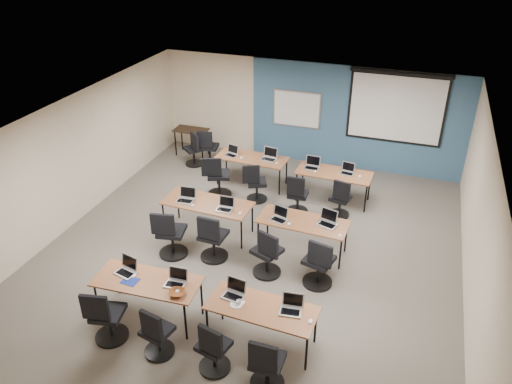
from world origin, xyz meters
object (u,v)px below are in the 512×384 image
at_px(task_chair_5, 212,241).
at_px(laptop_8, 232,153).
at_px(laptop_6, 279,216).
at_px(task_chair_6, 267,257).
at_px(laptop_10, 312,165).
at_px(spare_chair_a, 208,150).
at_px(laptop_1, 176,280).
at_px(task_chair_3, 266,368).
at_px(training_table_front_left, 147,283).
at_px(task_chair_4, 170,237).
at_px(task_chair_8, 217,180).
at_px(laptop_9, 269,156).
at_px(laptop_11, 348,171).
at_px(laptop_4, 186,197).
at_px(laptop_2, 234,292).
at_px(whiteboard, 297,109).
at_px(training_table_back_right, 334,174).
at_px(task_chair_1, 157,336).
at_px(training_table_back_left, 252,159).
at_px(task_chair_2, 213,351).
at_px(training_table_mid_left, 207,204).
at_px(task_chair_7, 319,266).
at_px(projector_screen, 397,104).
at_px(laptop_5, 225,206).
at_px(spare_chair_b, 194,152).
at_px(laptop_0, 127,269).
at_px(task_chair_10, 297,198).
at_px(utility_table, 191,133).
at_px(training_table_front_right, 262,310).
at_px(task_chair_9, 255,186).
at_px(laptop_3, 292,307).
at_px(task_chair_0, 106,320).
at_px(laptop_7, 328,221).
at_px(training_table_mid_right, 303,223).
at_px(task_chair_11, 340,201).

distance_m(task_chair_5, laptop_8, 3.28).
height_order(laptop_6, task_chair_6, task_chair_6).
height_order(laptop_10, spare_chair_a, laptop_10).
xyz_separation_m(laptop_1, task_chair_3, (1.81, -0.88, -0.39)).
distance_m(training_table_front_left, task_chair_4, 1.70).
height_order(task_chair_8, laptop_9, task_chair_8).
xyz_separation_m(laptop_11, spare_chair_a, (-3.82, 0.78, -0.38)).
bearing_deg(laptop_4, laptop_2, -55.49).
xyz_separation_m(whiteboard, training_table_back_right, (1.42, -1.88, -0.77)).
bearing_deg(laptop_9, task_chair_1, -83.02).
xyz_separation_m(training_table_back_left, task_chair_2, (1.43, -5.70, -0.29)).
height_order(training_table_mid_left, laptop_2, laptop_2).
relative_size(task_chair_4, laptop_6, 3.26).
height_order(training_table_front_left, laptop_1, laptop_1).
bearing_deg(task_chair_7, training_table_mid_left, 173.06).
xyz_separation_m(projector_screen, laptop_9, (-2.71, -1.64, -1.09)).
bearing_deg(laptop_5, spare_chair_b, 123.69).
bearing_deg(task_chair_8, task_chair_7, -60.43).
bearing_deg(laptop_8, task_chair_7, -32.03).
height_order(training_table_front_left, laptop_0, laptop_0).
height_order(laptop_0, task_chair_8, task_chair_8).
bearing_deg(task_chair_7, whiteboard, 122.83).
xyz_separation_m(projector_screen, task_chair_3, (-0.89, -7.45, -1.48)).
bearing_deg(training_table_back_left, training_table_mid_left, -90.69).
bearing_deg(task_chair_6, training_table_front_left, -110.71).
relative_size(laptop_2, laptop_4, 0.95).
relative_size(task_chair_1, task_chair_5, 0.93).
height_order(laptop_5, task_chair_10, laptop_5).
relative_size(task_chair_3, task_chair_7, 0.96).
bearing_deg(task_chair_4, training_table_mid_left, 59.05).
height_order(training_table_back_left, utility_table, utility_table).
bearing_deg(training_table_front_right, laptop_4, 137.20).
bearing_deg(projector_screen, task_chair_4, -125.75).
xyz_separation_m(laptop_4, task_chair_4, (0.09, -0.94, -0.36)).
xyz_separation_m(laptop_0, laptop_11, (2.81, 4.79, -0.00)).
distance_m(training_table_mid_left, spare_chair_b, 3.31).
xyz_separation_m(task_chair_2, task_chair_9, (-1.07, 4.94, 0.00)).
bearing_deg(laptop_3, training_table_front_right, -176.31).
relative_size(laptop_2, task_chair_4, 0.32).
relative_size(task_chair_0, spare_chair_a, 1.02).
bearing_deg(laptop_8, laptop_2, -52.06).
bearing_deg(laptop_2, task_chair_2, -81.56).
distance_m(laptop_8, task_chair_10, 2.19).
bearing_deg(laptop_7, laptop_4, -161.99).
height_order(training_table_mid_right, laptop_4, laptop_4).
height_order(laptop_0, task_chair_11, laptop_0).
bearing_deg(task_chair_10, laptop_3, -79.73).
relative_size(training_table_back_right, laptop_5, 5.42).
distance_m(task_chair_1, laptop_8, 5.78).
relative_size(training_table_back_right, spare_chair_a, 1.74).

